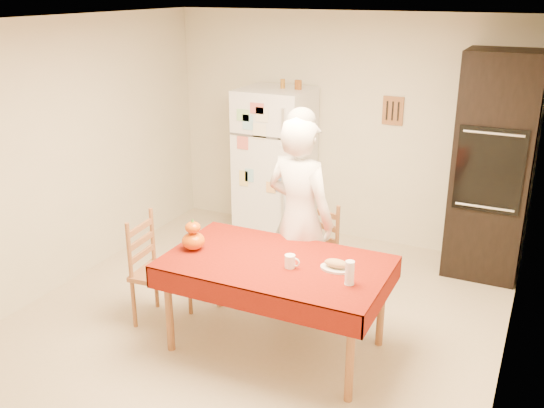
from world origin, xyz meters
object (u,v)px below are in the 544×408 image
Objects in this scene: chair_left at (154,266)px; wine_glass at (350,273)px; dining_table at (276,269)px; bread_plate at (336,268)px; chair_far at (313,251)px; refrigerator at (275,165)px; oven_cabinet at (492,167)px; pumpkin_lower at (193,241)px; seated_woman at (300,219)px; coffee_mug at (290,261)px.

chair_left reaches higher than wine_glass.
bread_plate is (0.46, 0.06, 0.08)m from dining_table.
chair_far is 0.94m from bread_plate.
refrigerator reaches higher than dining_table.
chair_left is 1.78m from wine_glass.
oven_cabinet is 2.99m from pumpkin_lower.
seated_woman reaches higher than refrigerator.
dining_table is 0.71m from pumpkin_lower.
pumpkin_lower is (-0.83, -0.02, 0.02)m from coffee_mug.
bread_plate is at bearing -91.01° from chair_left.
refrigerator is at bearing -44.65° from seated_woman.
dining_table is (0.98, -2.09, -0.16)m from refrigerator.
chair_far is 1.41m from chair_left.
refrigerator is 2.50m from bread_plate.
seated_woman is 9.59× the size of pumpkin_lower.
coffee_mug is 0.57× the size of wine_glass.
oven_cabinet is 2.27m from bread_plate.
refrigerator is 2.17m from chair_left.
refrigerator is at bearing 115.17° from dining_table.
seated_woman reaches higher than pumpkin_lower.
refrigerator is 0.96× the size of seated_woman.
chair_far reaches higher than coffee_mug.
oven_cabinet is at bearing 58.80° from dining_table.
refrigerator is at bearing 117.60° from coffee_mug.
refrigerator reaches higher than coffee_mug.
oven_cabinet is 22.00× the size of coffee_mug.
refrigerator is 7.08× the size of bread_plate.
seated_woman is 0.67m from coffee_mug.
seated_woman is (-1.35, -1.56, -0.21)m from oven_cabinet.
coffee_mug is at bearing -62.40° from refrigerator.
pumpkin_lower is at bearing -131.82° from oven_cabinet.
oven_cabinet reaches higher than bread_plate.
chair_left reaches higher than dining_table.
oven_cabinet is 1.95m from chair_far.
chair_left is at bearing -93.73° from refrigerator.
chair_left is 9.50× the size of coffee_mug.
chair_far is 5.40× the size of wine_glass.
wine_glass is at bearing -97.20° from chair_left.
chair_far is (-1.31, -1.32, -0.59)m from oven_cabinet.
chair_far is at bearing 122.01° from bread_plate.
wine_glass is at bearing -106.49° from oven_cabinet.
oven_cabinet reaches higher than refrigerator.
coffee_mug is at bearing -21.94° from dining_table.
chair_left is 5.12× the size of pumpkin_lower.
bread_plate is (1.59, 0.10, 0.26)m from chair_left.
refrigerator is at bearing 125.98° from wine_glass.
seated_woman is (0.93, -1.51, 0.04)m from refrigerator.
oven_cabinet is at bearing 62.25° from coffee_mug.
pumpkin_lower is 1.16m from bread_plate.
pumpkin_lower is (-0.64, -0.66, -0.06)m from seated_woman.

